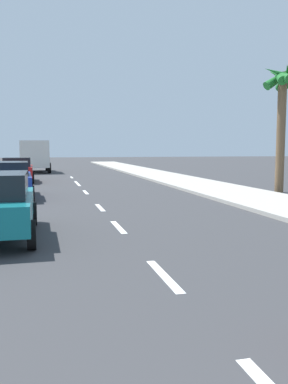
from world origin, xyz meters
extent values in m
plane|color=#38383A|center=(0.00, 20.00, 0.00)|extent=(160.00, 160.00, 0.00)
cube|color=#B2ADA3|center=(6.64, 22.00, 0.07)|extent=(3.60, 80.00, 0.14)
cube|color=white|center=(0.00, 6.90, 0.00)|extent=(0.16, 1.80, 0.01)
cube|color=white|center=(0.00, 11.24, 0.00)|extent=(0.16, 1.80, 0.01)
cube|color=white|center=(0.00, 14.99, 0.00)|extent=(0.16, 1.80, 0.01)
cube|color=white|center=(0.00, 20.31, 0.00)|extent=(0.16, 1.80, 0.01)
cube|color=white|center=(0.00, 24.58, 0.00)|extent=(0.16, 1.80, 0.01)
cube|color=white|center=(0.00, 26.30, 0.00)|extent=(0.16, 1.80, 0.01)
cube|color=white|center=(0.00, 30.83, 0.00)|extent=(0.16, 1.80, 0.01)
cylinder|color=black|center=(-2.25, 12.06, 0.32)|extent=(0.19, 0.64, 0.64)
cylinder|color=black|center=(-2.21, 9.25, 0.32)|extent=(0.19, 0.64, 0.64)
cube|color=#1E389E|center=(-3.46, 18.91, 0.69)|extent=(2.12, 4.61, 0.64)
cube|color=black|center=(-3.45, 18.68, 1.29)|extent=(1.79, 2.43, 0.56)
cylinder|color=black|center=(-2.59, 20.49, 0.32)|extent=(0.21, 0.65, 0.64)
cylinder|color=black|center=(-2.44, 17.42, 0.32)|extent=(0.21, 0.65, 0.64)
cube|color=red|center=(-3.59, 27.36, 0.69)|extent=(1.92, 4.37, 0.64)
cube|color=black|center=(-3.59, 27.15, 1.29)|extent=(1.65, 2.29, 0.56)
cylinder|color=black|center=(-4.54, 28.82, 0.32)|extent=(0.19, 0.64, 0.64)
cylinder|color=black|center=(-2.72, 28.86, 0.32)|extent=(0.19, 0.64, 0.64)
cylinder|color=black|center=(-4.47, 25.87, 0.32)|extent=(0.19, 0.64, 0.64)
cylinder|color=black|center=(-2.65, 25.91, 0.32)|extent=(0.19, 0.64, 0.64)
cube|color=beige|center=(-2.91, 40.49, 1.20)|extent=(2.50, 2.44, 1.40)
cube|color=silver|center=(-2.78, 37.51, 1.65)|extent=(2.57, 4.26, 2.30)
cylinder|color=black|center=(-4.10, 40.31, 0.45)|extent=(0.32, 0.91, 0.90)
cylinder|color=black|center=(-1.70, 40.41, 0.45)|extent=(0.32, 0.91, 0.90)
cylinder|color=black|center=(-3.94, 36.42, 0.45)|extent=(0.32, 0.91, 0.90)
cylinder|color=black|center=(-1.54, 36.52, 0.45)|extent=(0.32, 0.91, 0.90)
cylinder|color=brown|center=(9.11, 17.92, 2.85)|extent=(0.41, 0.41, 5.70)
cone|color=#1E6B28|center=(9.35, 17.89, 5.55)|extent=(0.62, 1.80, 1.38)
cone|color=#1E6B28|center=(9.27, 18.11, 5.55)|extent=(1.38, 1.41, 1.16)
cone|color=#1E6B28|center=(9.08, 18.17, 5.55)|extent=(1.72, 0.58, 1.37)
cone|color=#1E6B28|center=(8.87, 18.00, 5.55)|extent=(0.80, 1.50, 1.19)
cone|color=#1E6B28|center=(8.86, 17.86, 5.55)|extent=(0.72, 1.54, 1.07)
cone|color=#1E6B28|center=(9.01, 17.69, 5.55)|extent=(1.87, 1.24, 1.12)
cone|color=#1E6B28|center=(9.27, 17.73, 5.55)|extent=(1.41, 1.42, 1.26)
camera|label=1|loc=(-1.90, 0.54, 2.14)|focal=37.84mm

